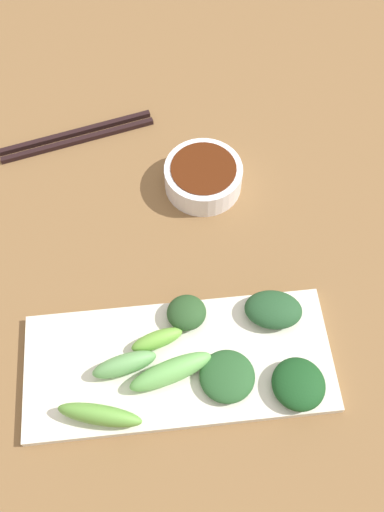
# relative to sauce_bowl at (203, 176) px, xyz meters

# --- Properties ---
(tabletop) EXTENTS (2.10, 2.10, 0.02)m
(tabletop) POSITION_rel_sauce_bowl_xyz_m (0.13, -0.04, -0.03)
(tabletop) COLOR brown
(tabletop) RESTS_ON ground
(sauce_bowl) EXTENTS (0.11, 0.11, 0.04)m
(sauce_bowl) POSITION_rel_sauce_bowl_xyz_m (0.00, 0.00, 0.00)
(sauce_bowl) COLOR white
(sauce_bowl) RESTS_ON tabletop
(serving_plate) EXTENTS (0.15, 0.36, 0.01)m
(serving_plate) POSITION_rel_sauce_bowl_xyz_m (0.26, -0.06, -0.02)
(serving_plate) COLOR silver
(serving_plate) RESTS_ON tabletop
(broccoli_leafy_0) EXTENTS (0.08, 0.08, 0.03)m
(broccoli_leafy_0) POSITION_rel_sauce_bowl_xyz_m (0.30, 0.07, 0.00)
(broccoli_leafy_0) COLOR #17461D
(broccoli_leafy_0) RESTS_ON serving_plate
(broccoli_leafy_1) EXTENTS (0.05, 0.05, 0.03)m
(broccoli_leafy_1) POSITION_rel_sauce_bowl_xyz_m (0.20, -0.04, 0.00)
(broccoli_leafy_1) COLOR #274B24
(broccoli_leafy_1) RESTS_ON serving_plate
(broccoli_leafy_2) EXTENTS (0.06, 0.08, 0.03)m
(broccoli_leafy_2) POSITION_rel_sauce_bowl_xyz_m (0.21, 0.06, 0.00)
(broccoli_leafy_2) COLOR #224C29
(broccoli_leafy_2) RESTS_ON serving_plate
(broccoli_stalk_3) EXTENTS (0.04, 0.08, 0.03)m
(broccoli_stalk_3) POSITION_rel_sauce_bowl_xyz_m (0.26, -0.12, 0.00)
(broccoli_stalk_3) COLOR #63A259
(broccoli_stalk_3) RESTS_ON serving_plate
(broccoli_leafy_4) EXTENTS (0.08, 0.08, 0.02)m
(broccoli_leafy_4) POSITION_rel_sauce_bowl_xyz_m (0.29, -0.01, 0.00)
(broccoli_leafy_4) COLOR #265428
(broccoli_leafy_4) RESTS_ON serving_plate
(broccoli_stalk_5) EXTENTS (0.04, 0.07, 0.02)m
(broccoli_stalk_5) POSITION_rel_sauce_bowl_xyz_m (0.23, -0.08, 0.00)
(broccoli_stalk_5) COLOR #6CAE3D
(broccoli_stalk_5) RESTS_ON serving_plate
(broccoli_stalk_6) EXTENTS (0.05, 0.10, 0.03)m
(broccoli_stalk_6) POSITION_rel_sauce_bowl_xyz_m (0.27, -0.07, 0.00)
(broccoli_stalk_6) COLOR #66AF55
(broccoli_stalk_6) RESTS_ON serving_plate
(broccoli_stalk_7) EXTENTS (0.05, 0.10, 0.03)m
(broccoli_stalk_7) POSITION_rel_sauce_bowl_xyz_m (0.31, -0.15, 0.01)
(broccoli_stalk_7) COLOR #63A340
(broccoli_stalk_7) RESTS_ON serving_plate
(chopsticks) EXTENTS (0.08, 0.23, 0.01)m
(chopsticks) POSITION_rel_sauce_bowl_xyz_m (-0.11, -0.18, -0.02)
(chopsticks) COLOR black
(chopsticks) RESTS_ON tabletop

